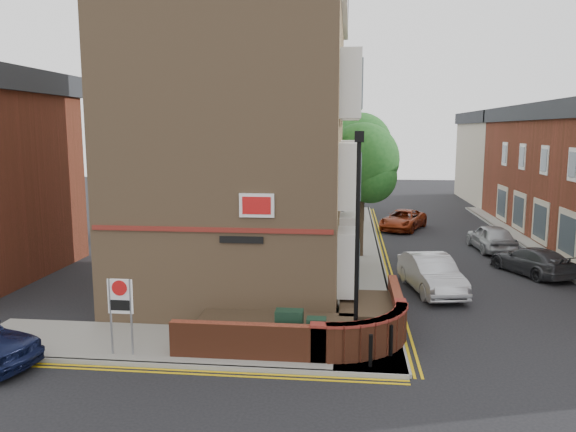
{
  "coord_description": "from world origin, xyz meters",
  "views": [
    {
      "loc": [
        1.34,
        -14.12,
        6.46
      ],
      "look_at": [
        -0.63,
        4.0,
        3.64
      ],
      "focal_mm": 35.0,
      "sensor_mm": 36.0,
      "label": 1
    }
  ],
  "objects_px": {
    "zone_sign": "(120,302)",
    "utility_cabinet_large": "(289,330)",
    "lamppost": "(357,243)",
    "silver_car_near": "(431,274)"
  },
  "relations": [
    {
      "from": "lamppost",
      "to": "utility_cabinet_large",
      "type": "distance_m",
      "value": 3.24
    },
    {
      "from": "lamppost",
      "to": "zone_sign",
      "type": "bearing_deg",
      "value": -173.93
    },
    {
      "from": "zone_sign",
      "to": "utility_cabinet_large",
      "type": "bearing_deg",
      "value": 9.69
    },
    {
      "from": "lamppost",
      "to": "zone_sign",
      "type": "xyz_separation_m",
      "value": [
        -6.6,
        -0.7,
        -1.7
      ]
    },
    {
      "from": "utility_cabinet_large",
      "to": "silver_car_near",
      "type": "bearing_deg",
      "value": 54.22
    },
    {
      "from": "zone_sign",
      "to": "silver_car_near",
      "type": "height_order",
      "value": "zone_sign"
    },
    {
      "from": "utility_cabinet_large",
      "to": "zone_sign",
      "type": "bearing_deg",
      "value": -170.31
    },
    {
      "from": "lamppost",
      "to": "silver_car_near",
      "type": "relative_size",
      "value": 1.4
    },
    {
      "from": "lamppost",
      "to": "utility_cabinet_large",
      "type": "xyz_separation_m",
      "value": [
        -1.9,
        0.1,
        -2.62
      ]
    },
    {
      "from": "zone_sign",
      "to": "lamppost",
      "type": "bearing_deg",
      "value": 6.07
    }
  ]
}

